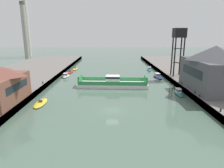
# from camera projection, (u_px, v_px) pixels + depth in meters

# --- Properties ---
(ground_plane) EXTENTS (400.00, 400.00, 0.00)m
(ground_plane) POSITION_uv_depth(u_px,v_px,m) (112.00, 111.00, 40.68)
(ground_plane) COLOR #4C6656
(quay_left) EXTENTS (28.00, 140.00, 1.45)m
(quay_left) POSITION_uv_depth(u_px,v_px,m) (3.00, 84.00, 59.69)
(quay_left) COLOR slate
(quay_left) RESTS_ON ground
(quay_right) EXTENTS (28.00, 140.00, 1.45)m
(quay_right) POSITION_uv_depth(u_px,v_px,m) (220.00, 83.00, 60.10)
(quay_right) COLOR slate
(quay_right) RESTS_ON ground
(chain_ferry) EXTENTS (20.96, 7.27, 3.31)m
(chain_ferry) POSITION_uv_depth(u_px,v_px,m) (113.00, 83.00, 59.13)
(chain_ferry) COLOR silver
(chain_ferry) RESTS_ON ground
(moored_boat_near_left) EXTENTS (2.12, 5.70, 1.50)m
(moored_boat_near_left) POSITION_uv_depth(u_px,v_px,m) (66.00, 76.00, 72.39)
(moored_boat_near_left) COLOR white
(moored_boat_near_left) RESTS_ON ground
(moored_boat_near_right) EXTENTS (1.76, 5.65, 1.54)m
(moored_boat_near_right) POSITION_uv_depth(u_px,v_px,m) (179.00, 92.00, 51.54)
(moored_boat_near_right) COLOR #237075
(moored_boat_near_right) RESTS_ON ground
(moored_boat_mid_left) EXTENTS (2.85, 6.95, 0.88)m
(moored_boat_mid_left) POSITION_uv_depth(u_px,v_px,m) (70.00, 72.00, 81.08)
(moored_boat_mid_left) COLOR red
(moored_boat_mid_left) RESTS_ON ground
(moored_boat_mid_right) EXTENTS (2.80, 7.65, 1.55)m
(moored_boat_mid_right) POSITION_uv_depth(u_px,v_px,m) (158.00, 76.00, 71.47)
(moored_boat_mid_right) COLOR navy
(moored_boat_mid_right) RESTS_ON ground
(moored_boat_far_left) EXTENTS (2.53, 6.88, 0.94)m
(moored_boat_far_left) POSITION_uv_depth(u_px,v_px,m) (41.00, 103.00, 44.55)
(moored_boat_far_left) COLOR yellow
(moored_boat_far_left) RESTS_ON ground
(moored_boat_far_right) EXTENTS (2.15, 6.40, 0.96)m
(moored_boat_far_right) POSITION_uv_depth(u_px,v_px,m) (75.00, 69.00, 88.11)
(moored_boat_far_right) COLOR yellow
(moored_boat_far_right) RESTS_ON ground
(moored_boat_upstream_a) EXTENTS (2.63, 5.82, 1.33)m
(moored_boat_upstream_a) POSITION_uv_depth(u_px,v_px,m) (149.00, 69.00, 86.21)
(moored_boat_upstream_a) COLOR #237075
(moored_boat_upstream_a) RESTS_ON ground
(warehouse_shed) EXTENTS (10.72, 17.29, 11.13)m
(warehouse_shed) POSITION_uv_depth(u_px,v_px,m) (214.00, 68.00, 49.12)
(warehouse_shed) COLOR #4C4C51
(warehouse_shed) RESTS_ON quay_right
(crane_tower) EXTENTS (3.74, 3.74, 15.72)m
(crane_tower) POSITION_uv_depth(u_px,v_px,m) (179.00, 38.00, 64.96)
(crane_tower) COLOR black
(crane_tower) RESTS_ON quay_right
(bollard_left_fore) EXTENTS (0.32, 0.32, 0.71)m
(bollard_left_fore) POSITION_uv_depth(u_px,v_px,m) (4.00, 110.00, 36.23)
(bollard_left_fore) COLOR black
(bollard_left_fore) RESTS_ON quay_left
(bollard_right_fore) EXTENTS (0.32, 0.32, 0.71)m
(bollard_right_fore) POSITION_uv_depth(u_px,v_px,m) (221.00, 110.00, 36.28)
(bollard_right_fore) COLOR black
(bollard_right_fore) RESTS_ON quay_right
(bollard_left_mid) EXTENTS (0.32, 0.32, 0.71)m
(bollard_left_mid) POSITION_uv_depth(u_px,v_px,m) (23.00, 97.00, 43.82)
(bollard_left_mid) COLOR black
(bollard_left_mid) RESTS_ON quay_left
(bollard_right_mid) EXTENTS (0.32, 0.32, 0.71)m
(bollard_right_mid) POSITION_uv_depth(u_px,v_px,m) (200.00, 95.00, 44.78)
(bollard_right_mid) COLOR black
(bollard_right_mid) RESTS_ON quay_right
(bollard_left_aft) EXTENTS (0.32, 0.32, 0.71)m
(bollard_left_aft) POSITION_uv_depth(u_px,v_px,m) (30.00, 91.00, 47.94)
(bollard_left_aft) COLOR black
(bollard_left_aft) RESTS_ON quay_left
(bollard_right_aft) EXTENTS (0.32, 0.32, 0.71)m
(bollard_right_aft) POSITION_uv_depth(u_px,v_px,m) (195.00, 92.00, 47.36)
(bollard_right_aft) COLOR black
(bollard_right_aft) RESTS_ON quay_right
(bollard_left_far) EXTENTS (0.32, 0.32, 0.71)m
(bollard_left_far) POSITION_uv_depth(u_px,v_px,m) (43.00, 82.00, 56.68)
(bollard_left_far) COLOR black
(bollard_left_far) RESTS_ON quay_left
(bollard_right_far) EXTENTS (0.32, 0.32, 0.71)m
(bollard_right_far) POSITION_uv_depth(u_px,v_px,m) (182.00, 83.00, 56.25)
(bollard_right_far) COLOR black
(bollard_right_far) RESTS_ON quay_right
(smokestack_distant_a) EXTENTS (3.19, 3.19, 34.95)m
(smokestack_distant_a) POSITION_uv_depth(u_px,v_px,m) (25.00, 29.00, 126.24)
(smokestack_distant_a) COLOR #9E998E
(smokestack_distant_a) RESTS_ON ground
(smokestack_distant_b) EXTENTS (3.12, 3.12, 39.07)m
(smokestack_distant_b) POSITION_uv_depth(u_px,v_px,m) (27.00, 26.00, 133.16)
(smokestack_distant_b) COLOR beige
(smokestack_distant_b) RESTS_ON ground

